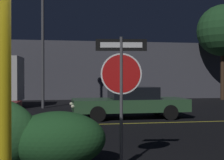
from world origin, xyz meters
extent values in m
cube|color=gold|center=(0.00, 7.41, 0.00)|extent=(34.49, 0.12, 0.01)
cylinder|color=#4C4C51|center=(0.39, 1.99, 1.23)|extent=(0.06, 0.06, 2.45)
cylinder|color=white|center=(0.39, 1.99, 1.77)|extent=(0.76, 0.11, 0.77)
cylinder|color=#B71414|center=(0.39, 1.99, 1.77)|extent=(0.71, 0.11, 0.71)
cube|color=black|center=(0.39, 1.99, 2.30)|extent=(0.95, 0.15, 0.22)
cube|color=white|center=(0.39, 1.99, 2.30)|extent=(0.78, 0.14, 0.10)
cylinder|color=yellow|center=(-1.28, -0.50, 1.66)|extent=(0.15, 0.15, 3.31)
ellipsoid|color=#1E4C23|center=(-0.78, 2.21, 0.53)|extent=(1.81, 1.16, 1.07)
sphere|color=#F4EFCC|center=(-1.92, 6.07, 0.66)|extent=(0.14, 0.14, 0.14)
sphere|color=#F4EFCC|center=(-1.99, 4.92, 0.66)|extent=(0.14, 0.14, 0.14)
cube|color=#335B38|center=(2.08, 8.89, 0.55)|extent=(4.71, 1.89, 0.50)
cube|color=black|center=(2.22, 8.89, 1.05)|extent=(1.90, 1.58, 0.49)
cylinder|color=black|center=(0.65, 8.00, 0.30)|extent=(0.60, 0.21, 0.60)
cylinder|color=black|center=(0.61, 9.72, 0.30)|extent=(0.60, 0.21, 0.60)
cylinder|color=black|center=(3.55, 8.05, 0.30)|extent=(0.60, 0.21, 0.60)
cylinder|color=black|center=(3.52, 9.78, 0.30)|extent=(0.60, 0.21, 0.60)
sphere|color=#F4EFCC|center=(-0.28, 8.28, 0.58)|extent=(0.14, 0.14, 0.14)
sphere|color=#F4EFCC|center=(-0.30, 9.40, 0.58)|extent=(0.14, 0.14, 0.14)
cylinder|color=black|center=(-4.19, 15.16, 0.42)|extent=(0.85, 0.32, 0.84)
cylinder|color=#4C4C51|center=(-1.69, 13.57, 3.49)|extent=(0.16, 0.16, 6.97)
cylinder|color=#422D1E|center=(11.16, 17.81, 1.89)|extent=(0.32, 0.32, 3.77)
sphere|color=#235128|center=(11.16, 17.81, 5.15)|extent=(3.82, 3.82, 3.82)
cube|color=#4C4C56|center=(1.69, 21.63, 2.19)|extent=(24.58, 4.07, 4.39)
camera|label=1|loc=(-0.72, -3.71, 1.71)|focal=50.00mm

